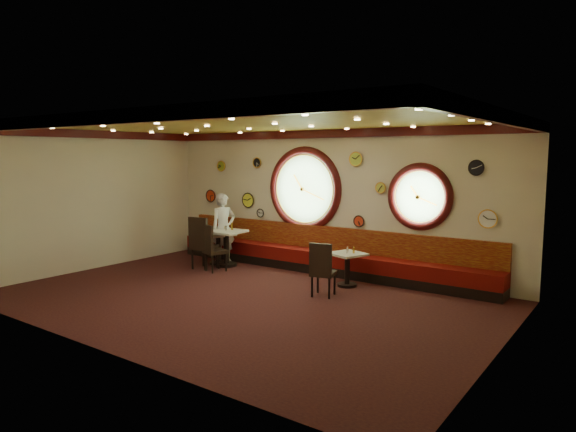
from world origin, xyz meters
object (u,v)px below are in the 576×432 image
object	(u,v)px
table_c	(347,265)
waiter	(224,228)
condiment_a_pepper	(217,231)
condiment_b_bottle	(232,226)
condiment_a_salt	(214,231)
condiment_a_bottle	(226,230)
table_a	(218,245)
table_b	(226,244)
chair_b	(211,245)
condiment_b_pepper	(226,228)
condiment_b_salt	(226,228)
condiment_c_salt	(348,249)
condiment_c_bottle	(354,250)
chair_a	(201,240)
condiment_c_pepper	(347,251)
chair_c	(322,266)

from	to	relation	value
table_c	waiter	xyz separation A→B (m)	(-3.58, 0.23, 0.42)
condiment_a_pepper	condiment_b_bottle	distance (m)	0.42
condiment_a_salt	condiment_a_bottle	size ratio (longest dim) A/B	0.58
table_c	table_a	bearing A→B (deg)	179.18
table_b	waiter	bearing A→B (deg)	142.22
chair_b	condiment_a_salt	size ratio (longest dim) A/B	6.63
condiment_b_pepper	table_b	bearing A→B (deg)	-42.04
condiment_b_salt	condiment_c_salt	size ratio (longest dim) A/B	0.83
table_a	condiment_c_bottle	world-z (taller)	condiment_c_bottle
table_b	condiment_c_salt	bearing A→B (deg)	1.30
table_a	table_b	xyz separation A→B (m)	(0.30, -0.04, 0.07)
chair_b	condiment_a_salt	distance (m)	0.92
condiment_b_salt	waiter	xyz separation A→B (m)	(-0.23, 0.18, -0.05)
condiment_c_bottle	waiter	bearing A→B (deg)	176.88
condiment_a_salt	chair_a	bearing A→B (deg)	-71.11
condiment_b_salt	condiment_b_pepper	size ratio (longest dim) A/B	0.83
table_c	condiment_c_pepper	xyz separation A→B (m)	(0.01, -0.05, 0.30)
condiment_c_pepper	table_b	bearing A→B (deg)	179.00
condiment_a_bottle	condiment_b_bottle	world-z (taller)	condiment_b_bottle
condiment_b_salt	condiment_b_bottle	distance (m)	0.16
table_a	table_c	distance (m)	3.59
condiment_a_salt	condiment_a_bottle	world-z (taller)	condiment_a_bottle
table_b	condiment_a_pepper	xyz separation A→B (m)	(-0.31, 0.02, 0.26)
condiment_c_bottle	chair_b	bearing A→B (deg)	-168.53
condiment_a_salt	condiment_b_pepper	xyz separation A→B (m)	(0.43, -0.04, 0.11)
condiment_b_bottle	waiter	xyz separation A→B (m)	(-0.35, 0.08, -0.09)
table_b	condiment_a_bottle	world-z (taller)	condiment_a_bottle
waiter	chair_b	bearing A→B (deg)	-132.23
chair_c	waiter	world-z (taller)	waiter
chair_a	condiment_a_bottle	world-z (taller)	chair_a
chair_c	condiment_a_salt	xyz separation A→B (m)	(-3.72, 1.03, 0.22)
table_c	condiment_b_pepper	xyz separation A→B (m)	(-3.29, 0.02, 0.48)
chair_c	condiment_a_pepper	bearing A→B (deg)	150.99
chair_c	condiment_c_salt	bearing A→B (deg)	78.92
condiment_b_salt	condiment_a_pepper	size ratio (longest dim) A/B	0.89
condiment_a_pepper	condiment_a_bottle	distance (m)	0.21
condiment_b_salt	condiment_c_pepper	world-z (taller)	condiment_b_salt
condiment_c_salt	condiment_a_bottle	xyz separation A→B (m)	(-3.42, 0.10, 0.10)
condiment_b_pepper	condiment_c_salt	bearing A→B (deg)	1.19
chair_b	condiment_a_pepper	distance (m)	0.82
condiment_c_pepper	chair_b	bearing A→B (deg)	-169.53
condiment_a_salt	condiment_a_bottle	distance (m)	0.29
chair_b	condiment_a_bottle	size ratio (longest dim) A/B	3.88
condiment_a_salt	condiment_b_salt	size ratio (longest dim) A/B	1.10
waiter	condiment_b_pepper	bearing A→B (deg)	-105.99
condiment_a_salt	table_a	bearing A→B (deg)	-3.17
condiment_a_salt	condiment_b_bottle	xyz separation A→B (m)	(0.50, 0.09, 0.14)
condiment_b_pepper	condiment_c_bottle	xyz separation A→B (m)	(3.42, 0.02, -0.16)
condiment_c_salt	condiment_b_salt	bearing A→B (deg)	-179.53
waiter	condiment_c_salt	bearing A→B (deg)	-70.77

